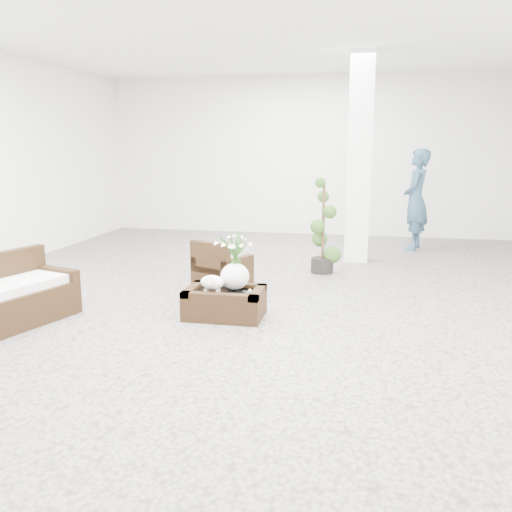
% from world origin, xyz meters
% --- Properties ---
extents(ground, '(11.00, 11.00, 0.00)m').
position_xyz_m(ground, '(0.00, 0.00, 0.00)').
color(ground, gray).
rests_on(ground, ground).
extents(column, '(0.40, 0.40, 3.50)m').
position_xyz_m(column, '(1.20, 2.80, 1.75)').
color(column, white).
rests_on(column, ground).
extents(coffee_table, '(0.90, 0.60, 0.31)m').
position_xyz_m(coffee_table, '(-0.25, -0.69, 0.16)').
color(coffee_table, '#35210F').
rests_on(coffee_table, ground).
extents(sheep_figurine, '(0.28, 0.23, 0.21)m').
position_xyz_m(sheep_figurine, '(-0.37, -0.79, 0.42)').
color(sheep_figurine, white).
rests_on(sheep_figurine, coffee_table).
extents(planter_narcissus, '(0.44, 0.44, 0.80)m').
position_xyz_m(planter_narcissus, '(-0.15, -0.59, 0.71)').
color(planter_narcissus, white).
rests_on(planter_narcissus, coffee_table).
extents(tealight, '(0.04, 0.04, 0.03)m').
position_xyz_m(tealight, '(0.05, -0.67, 0.33)').
color(tealight, white).
rests_on(tealight, coffee_table).
extents(armchair, '(0.85, 0.83, 0.69)m').
position_xyz_m(armchair, '(-0.62, 0.57, 0.35)').
color(armchair, '#35210F').
rests_on(armchair, ground).
extents(loveseat, '(1.10, 1.60, 0.78)m').
position_xyz_m(loveseat, '(-2.54, -1.46, 0.39)').
color(loveseat, '#35210F').
rests_on(loveseat, ground).
extents(topiary, '(0.39, 0.39, 1.47)m').
position_xyz_m(topiary, '(0.69, 1.77, 0.74)').
color(topiary, '#294B18').
rests_on(topiary, ground).
extents(shopper, '(0.59, 0.78, 1.93)m').
position_xyz_m(shopper, '(2.28, 4.07, 0.96)').
color(shopper, '#2D4D65').
rests_on(shopper, ground).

